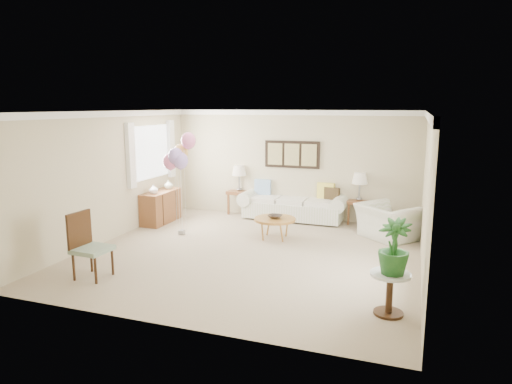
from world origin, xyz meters
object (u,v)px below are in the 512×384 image
coffee_table (275,220)px  balloon_cluster (179,155)px  sofa (295,203)px  armchair (387,222)px  accent_chair (88,244)px

coffee_table → balloon_cluster: 2.39m
sofa → armchair: size_ratio=2.40×
accent_chair → balloon_cluster: balloon_cluster is taller
accent_chair → sofa: bearing=66.4°
balloon_cluster → armchair: bearing=15.5°
sofa → accent_chair: (-2.11, -4.84, 0.17)m
armchair → balloon_cluster: balloon_cluster is taller
armchair → accent_chair: accent_chair is taller
sofa → coffee_table: 1.80m
sofa → balloon_cluster: 3.18m
sofa → balloon_cluster: (-1.91, -2.16, 1.33)m
accent_chair → coffee_table: bearing=54.6°
coffee_table → armchair: bearing=19.8°
coffee_table → armchair: 2.32m
balloon_cluster → accent_chair: bearing=-94.2°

